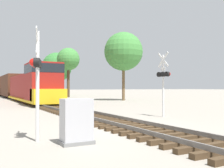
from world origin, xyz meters
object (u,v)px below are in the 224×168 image
Objects in this scene: crossing_signal_near at (37,70)px; tree_deep_background at (57,67)px; tree_far_right at (123,52)px; crossing_signal_far at (164,77)px; relay_cabinet at (76,122)px; freight_train at (5,86)px; tree_mid_background at (68,60)px.

crossing_signal_near is 0.39× the size of tree_deep_background.
crossing_signal_near is 28.13m from tree_far_right.
crossing_signal_far is at bearing -97.93° from tree_deep_background.
crossing_signal_far is at bearing -113.56° from tree_far_right.
tree_deep_background is (13.59, 49.59, 5.60)m from relay_cabinet.
tree_deep_background reaches higher than freight_train.
tree_mid_background is (-3.00, 14.84, 0.13)m from tree_far_right.
tree_deep_background reaches higher than relay_cabinet.
freight_train is 48.06m from crossing_signal_far.
tree_mid_background is at bearing 101.44° from tree_far_right.
tree_deep_background is (10.41, -3.01, 4.30)m from freight_train.
freight_train is 8.24× the size of tree_mid_background.
freight_train is at bearing 112.78° from tree_far_right.
crossing_signal_far is 34.15m from tree_mid_background.
crossing_signal_near is at bearing 110.23° from crossing_signal_far.
tree_deep_background is at bearing 84.34° from tree_mid_background.
relay_cabinet is (-3.18, -52.59, -1.30)m from freight_train.
tree_far_right is (16.51, 22.36, 4.38)m from crossing_signal_near.
crossing_signal_near is 39.83m from tree_mid_background.
crossing_signal_far is 20.78m from tree_far_right.
relay_cabinet is 0.16× the size of tree_mid_background.
freight_train is at bearing 163.89° from tree_deep_background.
crossing_signal_far is at bearing -98.70° from tree_mid_background.
tree_mid_background is 11.48m from tree_deep_background.
tree_far_right is at bearing -67.22° from freight_train.
freight_train reaches higher than crossing_signal_far.
freight_train is 18.91× the size of crossing_signal_far.
tree_deep_background is at bearing 74.67° from relay_cabinet.
crossing_signal_far is 0.41× the size of tree_deep_background.
tree_far_right is at bearing -27.32° from crossing_signal_far.
crossing_signal_far is (4.16, -47.88, 0.41)m from freight_train.
tree_deep_background reaches higher than crossing_signal_near.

